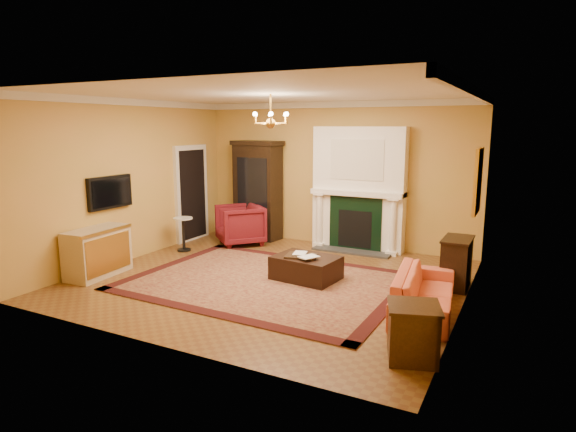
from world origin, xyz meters
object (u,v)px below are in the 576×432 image
Objects in this scene: end_table at (413,334)px; console_table at (456,264)px; pedestal_table at (183,232)px; china_cabinet at (258,192)px; coral_sofa at (424,285)px; wingback_armchair at (240,223)px; commode at (98,252)px; leather_ottoman at (306,268)px.

end_table is 2.72m from console_table.
china_cabinet is at bearing 65.85° from pedestal_table.
coral_sofa is at bearing -26.28° from china_cabinet.
commode is at bearing -65.47° from wingback_armchair.
leather_ottoman is (2.30, -1.58, -0.26)m from wingback_armchair.
coral_sofa is 3.19× the size of end_table.
china_cabinet is 4.80m from console_table.
china_cabinet is at bearing 161.93° from console_table.
coral_sofa is at bearing 16.54° from wingback_armchair.
china_cabinet is 5.13m from coral_sofa.
end_table is 0.58× the size of leather_ottoman.
china_cabinet is 3.84m from commode.
end_table is (5.45, -0.59, -0.11)m from commode.
pedestal_table is at bearing -107.46° from china_cabinet.
wingback_armchair is at bearing 170.14° from console_table.
coral_sofa reaches higher than end_table.
wingback_armchair is 5.73m from end_table.
china_cabinet is 3.03× the size of pedestal_table.
china_cabinet is 3.30m from leather_ottoman.
commode is 0.58× the size of coral_sofa.
commode is 1.07× the size of leather_ottoman.
pedestal_table is at bearing 71.10° from coral_sofa.
console_table is at bearing -11.93° from china_cabinet.
commode reaches higher than end_table.
wingback_armchair reaches higher than console_table.
commode is 1.85× the size of end_table.
console_table reaches higher than leather_ottoman.
pedestal_table is 3.07m from leather_ottoman.
coral_sofa is at bearing -12.11° from pedestal_table.
china_cabinet is 0.90m from wingback_armchair.
wingback_armchair reaches higher than coral_sofa.
wingback_armchair is at bearing 141.66° from end_table.
china_cabinet reaches higher than wingback_armchair.
pedestal_table is 0.63× the size of commode.
coral_sofa is 2.47× the size of console_table.
console_table is (4.56, -0.84, -0.08)m from wingback_armchair.
commode is 5.48m from end_table.
end_table is (5.21, -2.55, -0.11)m from pedestal_table.
pedestal_table is at bearing 153.94° from end_table.
console_table reaches higher than pedestal_table.
end_table is 0.77× the size of console_table.
commode is at bearing -158.32° from console_table.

